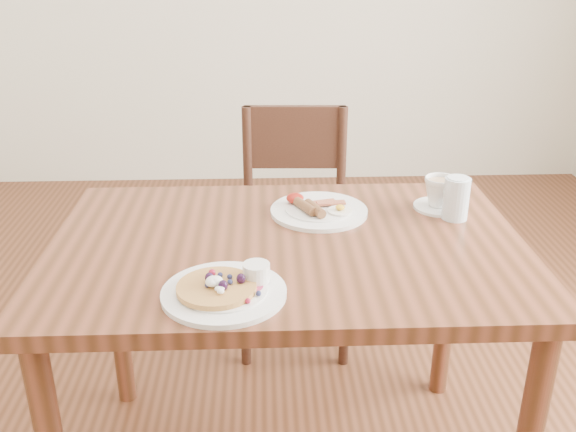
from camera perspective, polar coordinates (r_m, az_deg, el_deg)
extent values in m
cube|color=brown|center=(1.63, 0.00, -2.90)|extent=(1.20, 0.80, 0.04)
cylinder|color=brown|center=(2.19, 14.00, -7.37)|extent=(0.06, 0.06, 0.71)
cylinder|color=brown|center=(2.16, -14.96, -7.93)|extent=(0.06, 0.06, 0.71)
cube|color=#382014|center=(2.38, 0.61, -1.49)|extent=(0.44, 0.44, 0.04)
cylinder|color=#382014|center=(2.34, -3.85, -8.60)|extent=(0.04, 0.04, 0.43)
cylinder|color=#382014|center=(2.34, 5.09, -8.58)|extent=(0.04, 0.04, 0.43)
cylinder|color=#382014|center=(2.65, -3.36, -4.44)|extent=(0.04, 0.04, 0.43)
cylinder|color=#382014|center=(2.65, 4.45, -4.43)|extent=(0.04, 0.04, 0.43)
cylinder|color=#382014|center=(2.47, 4.78, 4.82)|extent=(0.04, 0.04, 0.43)
cylinder|color=#382014|center=(2.47, -3.61, 4.82)|extent=(0.04, 0.04, 0.43)
cube|color=#382014|center=(2.44, 0.59, 7.02)|extent=(0.38, 0.05, 0.24)
cylinder|color=white|center=(1.39, -5.71, -6.82)|extent=(0.27, 0.27, 0.01)
cylinder|color=white|center=(1.39, -5.73, -6.57)|extent=(0.19, 0.19, 0.01)
cylinder|color=#B22D59|center=(1.39, -3.65, -6.21)|extent=(0.07, 0.07, 0.00)
cylinder|color=#C68C47|center=(1.38, -6.38, -6.35)|extent=(0.17, 0.17, 0.01)
ellipsoid|color=white|center=(1.37, -6.63, -5.84)|extent=(0.03, 0.03, 0.02)
ellipsoid|color=white|center=(1.35, -6.05, -6.51)|extent=(0.02, 0.02, 0.01)
cylinder|color=white|center=(1.40, -2.83, -5.00)|extent=(0.06, 0.06, 0.04)
cylinder|color=#591E07|center=(1.40, -2.84, -4.43)|extent=(0.05, 0.05, 0.00)
sphere|color=black|center=(1.38, -5.12, -5.49)|extent=(0.02, 0.02, 0.02)
sphere|color=#1E234C|center=(1.40, -5.09, -5.23)|extent=(0.01, 0.01, 0.01)
sphere|color=#1E234C|center=(1.42, -5.87, -4.92)|extent=(0.01, 0.01, 0.01)
sphere|color=#B21938|center=(1.40, -6.50, -5.29)|extent=(0.02, 0.02, 0.02)
sphere|color=black|center=(1.39, -7.11, -5.51)|extent=(0.02, 0.02, 0.02)
sphere|color=#1E234C|center=(1.37, -7.08, -6.16)|extent=(0.01, 0.01, 0.01)
sphere|color=black|center=(1.37, -6.00, -5.91)|extent=(0.02, 0.02, 0.02)
sphere|color=#1E234C|center=(1.37, -5.16, -6.03)|extent=(0.01, 0.01, 0.01)
sphere|color=#1E234C|center=(1.34, -2.97, -7.18)|extent=(0.01, 0.01, 0.01)
sphere|color=#B21938|center=(1.37, -2.38, -6.37)|extent=(0.01, 0.01, 0.01)
cylinder|color=white|center=(1.79, 2.77, 0.44)|extent=(0.27, 0.27, 0.01)
cylinder|color=white|center=(1.78, 2.77, 0.65)|extent=(0.19, 0.19, 0.01)
cylinder|color=brown|center=(1.76, 1.54, 0.85)|extent=(0.06, 0.10, 0.03)
cylinder|color=brown|center=(1.74, 2.39, 0.67)|extent=(0.06, 0.10, 0.03)
cube|color=maroon|center=(1.81, 3.01, 1.23)|extent=(0.08, 0.04, 0.01)
cube|color=maroon|center=(1.80, 3.85, 1.17)|extent=(0.08, 0.03, 0.01)
cylinder|color=white|center=(1.76, 4.64, 0.47)|extent=(0.07, 0.07, 0.00)
ellipsoid|color=yellow|center=(1.75, 4.66, 0.77)|extent=(0.03, 0.03, 0.01)
ellipsoid|color=#A5190F|center=(1.81, 0.62, 1.60)|extent=(0.05, 0.05, 0.03)
cylinder|color=white|center=(1.87, 13.21, 0.81)|extent=(0.14, 0.14, 0.01)
imported|color=white|center=(1.85, 13.34, 2.13)|extent=(0.12, 0.12, 0.08)
cylinder|color=tan|center=(1.84, 13.42, 3.00)|extent=(0.07, 0.07, 0.00)
cylinder|color=silver|center=(1.79, 14.72, 1.51)|extent=(0.07, 0.07, 0.12)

